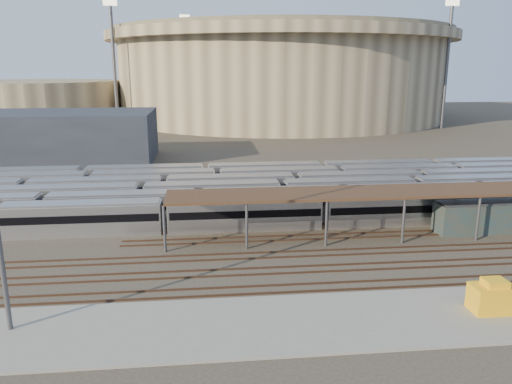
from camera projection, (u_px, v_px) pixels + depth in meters
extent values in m
plane|color=#383026|center=(242.00, 253.00, 51.82)|extent=(420.00, 420.00, 0.00)
cube|color=gray|center=(191.00, 328.00, 36.83)|extent=(50.00, 9.00, 0.20)
cube|color=silver|center=(165.00, 217.00, 58.24)|extent=(112.00, 2.90, 3.60)
cube|color=silver|center=(199.00, 206.00, 62.68)|extent=(112.00, 2.90, 3.60)
cube|color=silver|center=(282.00, 195.00, 67.87)|extent=(112.00, 2.90, 3.60)
cube|color=silver|center=(296.00, 188.00, 72.19)|extent=(112.00, 2.90, 3.60)
cube|color=silver|center=(218.00, 183.00, 75.10)|extent=(112.00, 2.90, 3.60)
cube|color=silver|center=(206.00, 177.00, 78.97)|extent=(112.00, 2.90, 3.60)
cylinder|color=#4F4F53|center=(164.00, 229.00, 51.65)|extent=(0.30, 0.30, 5.00)
cylinder|color=#4F4F53|center=(168.00, 214.00, 56.85)|extent=(0.30, 0.30, 5.00)
cylinder|color=#4F4F53|center=(247.00, 226.00, 52.52)|extent=(0.30, 0.30, 5.00)
cylinder|color=#4F4F53|center=(243.00, 212.00, 57.72)|extent=(0.30, 0.30, 5.00)
cylinder|color=#4F4F53|center=(326.00, 224.00, 53.39)|extent=(0.30, 0.30, 5.00)
cylinder|color=#4F4F53|center=(315.00, 210.00, 58.59)|extent=(0.30, 0.30, 5.00)
cylinder|color=#4F4F53|center=(403.00, 221.00, 54.26)|extent=(0.30, 0.30, 5.00)
cylinder|color=#4F4F53|center=(386.00, 208.00, 59.46)|extent=(0.30, 0.30, 5.00)
cylinder|color=#4F4F53|center=(478.00, 219.00, 55.13)|extent=(0.30, 0.30, 5.00)
cylinder|color=#4F4F53|center=(454.00, 205.00, 60.33)|extent=(0.30, 0.30, 5.00)
cube|color=#392317|center=(432.00, 191.00, 56.64)|extent=(60.00, 6.00, 0.30)
cube|color=#4C3323|center=(244.00, 259.00, 50.11)|extent=(170.00, 0.12, 0.18)
cube|color=#4C3323|center=(243.00, 253.00, 51.56)|extent=(170.00, 0.12, 0.18)
cube|color=#4C3323|center=(247.00, 275.00, 46.26)|extent=(170.00, 0.12, 0.18)
cube|color=#4C3323|center=(246.00, 268.00, 47.70)|extent=(170.00, 0.12, 0.18)
cube|color=#4C3323|center=(251.00, 294.00, 42.40)|extent=(170.00, 0.12, 0.18)
cube|color=#4C3323|center=(250.00, 286.00, 43.85)|extent=(170.00, 0.12, 0.18)
cylinder|color=tan|center=(280.00, 79.00, 185.87)|extent=(116.00, 116.00, 28.00)
cylinder|color=tan|center=(280.00, 36.00, 182.06)|extent=(124.00, 124.00, 3.00)
cylinder|color=#6A614B|center=(280.00, 29.00, 181.51)|extent=(120.00, 120.00, 1.50)
cylinder|color=tan|center=(36.00, 102.00, 169.33)|extent=(56.00, 56.00, 14.00)
cube|color=#1E232D|center=(47.00, 137.00, 100.06)|extent=(42.00, 20.00, 10.00)
cylinder|color=#4F4F53|center=(114.00, 69.00, 150.39)|extent=(1.00, 1.00, 36.00)
cube|color=#FFF2CC|center=(110.00, 1.00, 145.67)|extent=(4.00, 0.60, 2.40)
cylinder|color=#4F4F53|center=(446.00, 69.00, 150.89)|extent=(1.00, 1.00, 36.00)
cube|color=#FFF2CC|center=(453.00, 1.00, 146.17)|extent=(4.00, 0.60, 2.40)
cylinder|color=#4F4F53|center=(186.00, 68.00, 200.62)|extent=(1.00, 1.00, 36.00)
cube|color=#FFF2CC|center=(185.00, 18.00, 195.90)|extent=(4.00, 0.60, 2.40)
cube|color=#1B3945|center=(499.00, 217.00, 58.33)|extent=(15.23, 3.37, 3.53)
cube|color=#EDAB16|center=(493.00, 298.00, 38.98)|extent=(3.41, 2.16, 2.12)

